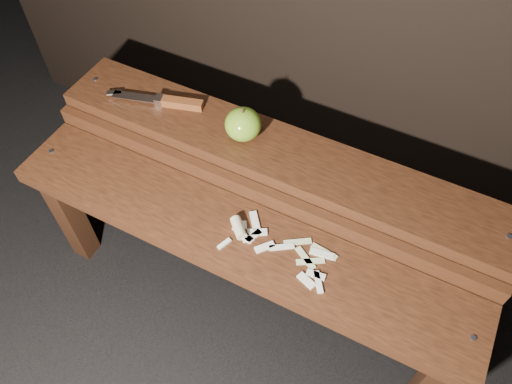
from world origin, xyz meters
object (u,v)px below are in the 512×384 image
at_px(bench_front_tier, 234,250).
at_px(apple, 243,124).
at_px(bench_rear_tier, 275,172).
at_px(knife, 170,102).

height_order(bench_front_tier, apple, apple).
bearing_deg(bench_rear_tier, apple, 177.33).
relative_size(bench_rear_tier, apple, 12.75).
distance_m(bench_front_tier, apple, 0.31).
bearing_deg(apple, bench_front_tier, -68.17).
bearing_deg(bench_front_tier, bench_rear_tier, 90.00).
relative_size(bench_front_tier, bench_rear_tier, 1.00).
relative_size(apple, knife, 0.36).
distance_m(bench_front_tier, bench_rear_tier, 0.23).
bearing_deg(apple, bench_rear_tier, -2.67).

